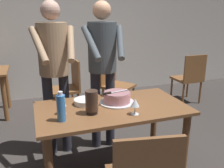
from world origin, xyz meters
name	(u,v)px	position (x,y,z in m)	size (l,w,h in m)	color
back_wall	(65,26)	(0.00, 2.73, 1.35)	(10.00, 0.12, 2.70)	silver
main_dining_table	(112,119)	(0.00, 0.00, 0.62)	(1.40, 0.76, 0.75)	brown
cake_on_platter	(117,98)	(0.08, 0.08, 0.80)	(0.34, 0.34, 0.11)	silver
cake_knife	(111,93)	(0.01, 0.06, 0.87)	(0.27, 0.07, 0.02)	silver
plate_stack	(85,101)	(-0.22, 0.15, 0.78)	(0.22, 0.22, 0.05)	white
wine_glass_near	(135,103)	(0.13, -0.23, 0.85)	(0.08, 0.08, 0.14)	silver
wine_glass_far	(62,103)	(-0.46, -0.02, 0.85)	(0.08, 0.08, 0.14)	silver
water_bottle	(61,108)	(-0.49, -0.16, 0.86)	(0.07, 0.07, 0.25)	#387AC6
hurricane_lamp	(92,102)	(-0.22, -0.10, 0.86)	(0.11, 0.11, 0.21)	black
person_cutting_cake	(103,60)	(0.09, 0.59, 1.08)	(0.47, 0.56, 1.72)	#2D2D38
person_standing_beside	(54,63)	(-0.45, 0.62, 1.08)	(0.47, 0.56, 1.72)	#2D2D38
background_chair_0	(68,85)	(-0.16, 1.67, 0.49)	(0.47, 0.47, 0.90)	brown
background_chair_1	(189,77)	(1.98, 1.51, 0.49)	(0.45, 0.45, 0.90)	brown
background_chair_2	(115,82)	(0.60, 1.62, 0.49)	(0.62, 0.62, 0.90)	brown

